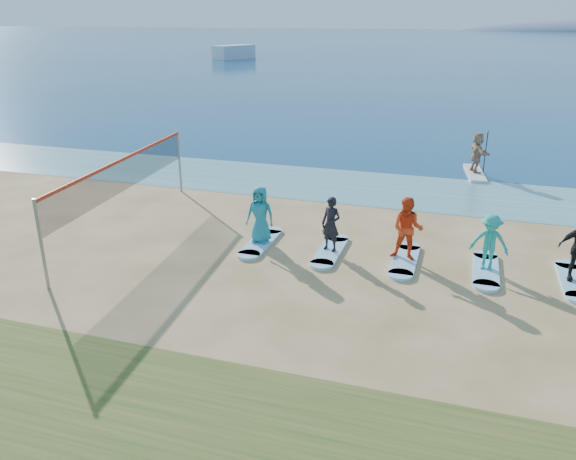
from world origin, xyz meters
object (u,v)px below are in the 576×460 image
(paddleboarder, at_px, (477,152))
(surfboard_4, at_px, (573,281))
(paddleboard, at_px, (475,173))
(surfboard_1, at_px, (330,251))
(student_1, at_px, (331,224))
(student_0, at_px, (260,215))
(volleyball_net, at_px, (124,175))
(surfboard_3, at_px, (486,270))
(surfboard_2, at_px, (405,260))
(boat_offshore_a, at_px, (234,59))
(student_3, at_px, (490,242))
(surfboard_0, at_px, (261,243))
(student_2, at_px, (407,229))

(paddleboarder, bearing_deg, surfboard_4, 171.68)
(paddleboard, relative_size, surfboard_4, 1.36)
(surfboard_1, height_order, student_1, student_1)
(paddleboard, bearing_deg, surfboard_1, -118.40)
(paddleboard, height_order, student_0, student_0)
(volleyball_net, height_order, student_0, volleyball_net)
(paddleboarder, distance_m, surfboard_3, 10.86)
(volleyball_net, bearing_deg, surfboard_2, 0.89)
(paddleboard, xyz_separation_m, surfboard_4, (2.63, -10.81, -0.01))
(surfboard_4, bearing_deg, boat_offshore_a, 118.95)
(volleyball_net, distance_m, student_3, 11.52)
(volleyball_net, bearing_deg, student_0, 1.74)
(surfboard_0, relative_size, surfboard_4, 1.00)
(boat_offshore_a, bearing_deg, surfboard_0, -44.22)
(volleyball_net, bearing_deg, surfboard_4, 0.59)
(student_1, xyz_separation_m, surfboard_3, (4.52, 0.00, -0.88))
(boat_offshore_a, xyz_separation_m, student_0, (32.42, -74.97, 0.99))
(surfboard_1, height_order, student_2, student_2)
(student_2, bearing_deg, volleyball_net, -175.32)
(surfboard_1, height_order, surfboard_2, same)
(surfboard_1, xyz_separation_m, surfboard_2, (2.26, 0.00, 0.00))
(surfboard_0, bearing_deg, student_1, 0.00)
(student_0, relative_size, student_3, 1.11)
(surfboard_1, bearing_deg, surfboard_2, 0.00)
(surfboard_0, distance_m, student_2, 4.63)
(student_1, xyz_separation_m, surfboard_4, (6.79, 0.00, -0.88))
(paddleboarder, height_order, surfboard_2, paddleboarder)
(student_2, distance_m, student_3, 2.27)
(surfboard_2, bearing_deg, volleyball_net, -179.11)
(boat_offshore_a, height_order, student_1, student_1)
(student_3, bearing_deg, surfboard_0, -173.19)
(volleyball_net, bearing_deg, surfboard_3, 0.71)
(surfboard_3, bearing_deg, student_0, 180.00)
(paddleboarder, height_order, surfboard_0, paddleboarder)
(student_2, distance_m, surfboard_3, 2.47)
(surfboard_2, bearing_deg, student_2, 0.00)
(paddleboard, distance_m, student_3, 10.85)
(volleyball_net, relative_size, student_0, 5.04)
(paddleboard, distance_m, student_0, 12.61)
(paddleboard, xyz_separation_m, boat_offshore_a, (-38.83, 64.16, -0.06))
(paddleboarder, relative_size, student_3, 1.11)
(paddleboard, height_order, surfboard_3, paddleboard)
(surfboard_1, distance_m, surfboard_3, 4.52)
(boat_offshore_a, height_order, surfboard_4, boat_offshore_a)
(surfboard_3, distance_m, student_3, 0.85)
(paddleboard, bearing_deg, student_2, -107.31)
(paddleboard, xyz_separation_m, surfboard_0, (-6.42, -10.81, -0.01))
(surfboard_0, bearing_deg, volleyball_net, -178.26)
(surfboard_2, bearing_deg, student_3, 0.00)
(boat_offshore_a, bearing_deg, surfboard_1, -42.78)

